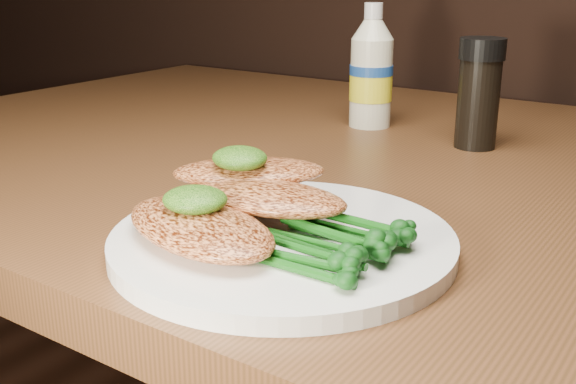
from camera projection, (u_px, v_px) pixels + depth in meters
The scene contains 9 objects.
plate at pixel (283, 241), 0.49m from camera, with size 0.25×0.25×0.01m, color white.
chicken_front at pixel (200, 227), 0.47m from camera, with size 0.14×0.07×0.02m, color #E68449.
chicken_mid at pixel (264, 197), 0.50m from camera, with size 0.13×0.06×0.02m, color #E68449.
chicken_back at pixel (249, 172), 0.54m from camera, with size 0.12×0.06×0.02m, color #E68449.
pesto_front at pixel (195, 199), 0.47m from camera, with size 0.05×0.04×0.02m, color #0A3407.
pesto_back at pixel (240, 158), 0.52m from camera, with size 0.04×0.04×0.02m, color #0A3407.
broccolini_bundle at pixel (321, 238), 0.45m from camera, with size 0.12×0.09×0.02m, color #124E11, non-canonical shape.
mayo_bottle at pixel (371, 66), 0.84m from camera, with size 0.05×0.05×0.15m, color #E9E7C5, non-canonical shape.
pepper_grinder at pixel (479, 94), 0.75m from camera, with size 0.05×0.05×0.12m, color black, non-canonical shape.
Camera 1 is at (0.36, 0.41, 0.94)m, focal length 42.82 mm.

